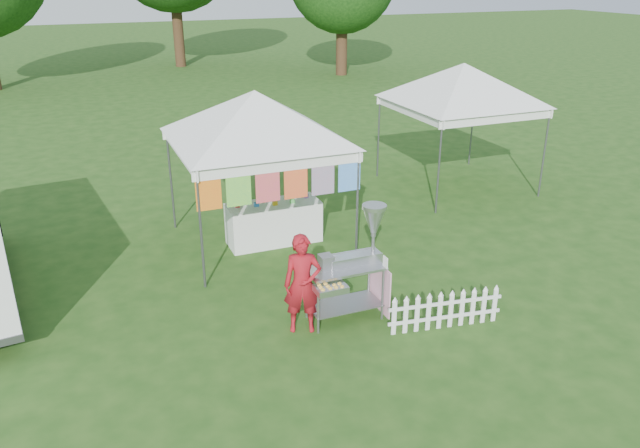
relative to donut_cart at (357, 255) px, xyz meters
name	(u,v)px	position (x,y,z in m)	size (l,w,h in m)	color
ground	(330,331)	(-0.54, -0.24, -1.05)	(120.00, 120.00, 0.00)	#1F4614
canopy_main	(255,91)	(-0.54, 3.25, 1.93)	(4.24, 4.24, 3.45)	#59595E
canopy_right	(464,63)	(4.96, 4.76, 1.94)	(4.24, 4.24, 3.45)	#59595E
donut_cart	(357,255)	(0.00, 0.00, 0.00)	(1.29, 0.88, 1.79)	gray
vendor	(303,284)	(-0.90, -0.05, -0.29)	(0.56, 0.37, 1.53)	maroon
picket_fence	(445,311)	(1.09, -0.81, -0.77)	(1.78, 0.29, 0.56)	white
display_table	(274,223)	(-0.27, 3.19, -0.65)	(1.80, 0.70, 0.82)	white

